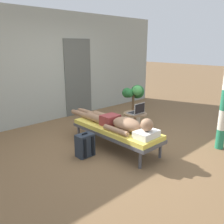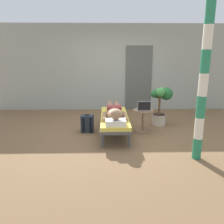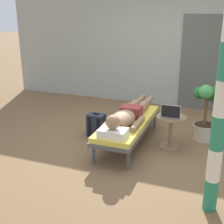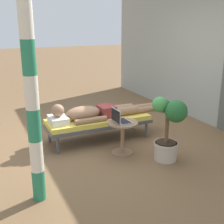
{
  "view_description": "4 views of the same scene",
  "coord_description": "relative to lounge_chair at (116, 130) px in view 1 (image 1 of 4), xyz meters",
  "views": [
    {
      "loc": [
        -2.96,
        -3.03,
        1.86
      ],
      "look_at": [
        0.09,
        0.2,
        0.6
      ],
      "focal_mm": 37.63,
      "sensor_mm": 36.0,
      "label": 1
    },
    {
      "loc": [
        -0.28,
        -5.16,
        1.79
      ],
      "look_at": [
        -0.16,
        -0.25,
        0.55
      ],
      "focal_mm": 37.0,
      "sensor_mm": 36.0,
      "label": 2
    },
    {
      "loc": [
        1.31,
        -4.58,
        2.16
      ],
      "look_at": [
        -0.34,
        -0.22,
        0.57
      ],
      "focal_mm": 49.14,
      "sensor_mm": 36.0,
      "label": 3
    },
    {
      "loc": [
        4.48,
        -1.99,
        2.03
      ],
      "look_at": [
        0.11,
        0.06,
        0.55
      ],
      "focal_mm": 47.9,
      "sensor_mm": 36.0,
      "label": 4
    }
  ],
  "objects": [
    {
      "name": "ground_plane",
      "position": [
        0.1,
        0.1,
        -0.35
      ],
      "size": [
        40.0,
        40.0,
        0.0
      ],
      "primitive_type": "plane",
      "color": "brown"
    },
    {
      "name": "side_table",
      "position": [
        0.68,
        0.12,
        0.01
      ],
      "size": [
        0.48,
        0.48,
        0.52
      ],
      "color": "#8C6B4C",
      "rests_on": "ground"
    },
    {
      "name": "house_wall_back",
      "position": [
        -0.0,
        2.47,
        1.0
      ],
      "size": [
        7.6,
        0.2,
        2.7
      ],
      "primitive_type": "cube",
      "color": "#999E93",
      "rests_on": "ground"
    },
    {
      "name": "laptop",
      "position": [
        0.68,
        0.07,
        0.24
      ],
      "size": [
        0.31,
        0.24,
        0.23
      ],
      "color": "#A5A8AD",
      "rests_on": "side_table"
    },
    {
      "name": "house_door_panel",
      "position": [
        0.86,
        2.36,
        0.67
      ],
      "size": [
        0.84,
        0.03,
        2.04
      ],
      "primitive_type": "cube",
      "color": "#545651",
      "rests_on": "ground"
    },
    {
      "name": "backpack",
      "position": [
        -0.63,
        0.12,
        -0.15
      ],
      "size": [
        0.3,
        0.26,
        0.42
      ],
      "color": "#262D38",
      "rests_on": "ground"
    },
    {
      "name": "potted_plant",
      "position": [
        1.2,
        0.63,
        0.23
      ],
      "size": [
        0.56,
        0.56,
        1.0
      ],
      "color": "#BFB29E",
      "rests_on": "ground"
    },
    {
      "name": "lounge_chair",
      "position": [
        0.0,
        0.0,
        0.0
      ],
      "size": [
        0.63,
        1.84,
        0.42
      ],
      "color": "#4C4C51",
      "rests_on": "ground"
    },
    {
      "name": "person_reclining",
      "position": [
        -0.0,
        -0.04,
        0.17
      ],
      "size": [
        0.53,
        2.17,
        0.32
      ],
      "color": "white",
      "rests_on": "lounge_chair"
    }
  ]
}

